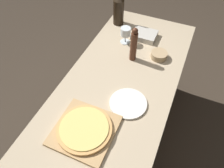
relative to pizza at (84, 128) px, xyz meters
The scene contains 10 objects.
ground_plane 0.89m from the pizza, 83.48° to the left, with size 12.00×12.00×0.00m, color #382D23.
dining_table 0.40m from the pizza, 83.48° to the left, with size 0.72×1.74×0.78m.
cutting_board 0.02m from the pizza, ahead, with size 0.33×0.33×0.02m.
pizza is the anchor object (origin of this frame).
wine_bottle 1.06m from the pizza, 102.19° to the left, with size 0.09×0.09×0.34m.
pepper_mill 0.67m from the pizza, 86.09° to the left, with size 0.05×0.05×0.27m.
wine_glass 0.83m from the pizza, 95.38° to the left, with size 0.08×0.08×0.13m.
small_bowl 0.78m from the pizza, 74.00° to the left, with size 0.12×0.12×0.05m.
dinner_plate 0.31m from the pizza, 59.75° to the left, with size 0.23×0.23×0.01m.
food_container 0.94m from the pizza, 87.30° to the left, with size 0.19×0.15×0.04m.
Camera 1 is at (0.33, -0.85, 1.87)m, focal length 35.00 mm.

